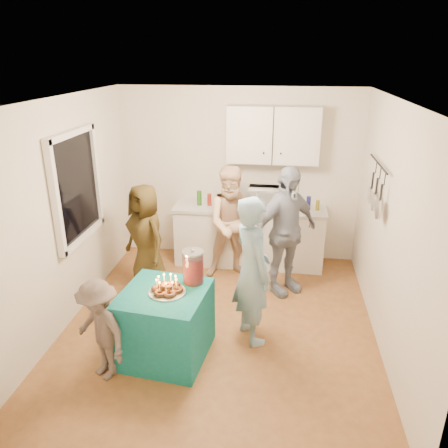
# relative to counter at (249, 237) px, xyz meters

# --- Properties ---
(floor) EXTENTS (4.00, 4.00, 0.00)m
(floor) POSITION_rel_counter_xyz_m (-0.20, -1.70, -0.43)
(floor) COLOR brown
(floor) RESTS_ON ground
(ceiling) EXTENTS (4.00, 4.00, 0.00)m
(ceiling) POSITION_rel_counter_xyz_m (-0.20, -1.70, 2.17)
(ceiling) COLOR white
(ceiling) RESTS_ON floor
(back_wall) EXTENTS (3.60, 3.60, 0.00)m
(back_wall) POSITION_rel_counter_xyz_m (-0.20, 0.30, 0.87)
(back_wall) COLOR silver
(back_wall) RESTS_ON floor
(left_wall) EXTENTS (4.00, 4.00, 0.00)m
(left_wall) POSITION_rel_counter_xyz_m (-2.00, -1.70, 0.87)
(left_wall) COLOR silver
(left_wall) RESTS_ON floor
(right_wall) EXTENTS (4.00, 4.00, 0.00)m
(right_wall) POSITION_rel_counter_xyz_m (1.60, -1.70, 0.87)
(right_wall) COLOR silver
(right_wall) RESTS_ON floor
(window_night) EXTENTS (0.04, 1.00, 1.20)m
(window_night) POSITION_rel_counter_xyz_m (-1.97, -1.40, 1.12)
(window_night) COLOR black
(window_night) RESTS_ON left_wall
(counter) EXTENTS (2.20, 0.58, 0.86)m
(counter) POSITION_rel_counter_xyz_m (0.00, 0.00, 0.00)
(counter) COLOR white
(counter) RESTS_ON floor
(countertop) EXTENTS (2.24, 0.62, 0.05)m
(countertop) POSITION_rel_counter_xyz_m (0.00, -0.00, 0.46)
(countertop) COLOR beige
(countertop) RESTS_ON counter
(upper_cabinet) EXTENTS (1.30, 0.30, 0.80)m
(upper_cabinet) POSITION_rel_counter_xyz_m (0.30, 0.15, 1.52)
(upper_cabinet) COLOR white
(upper_cabinet) RESTS_ON back_wall
(pot_rack) EXTENTS (0.12, 1.00, 0.60)m
(pot_rack) POSITION_rel_counter_xyz_m (1.52, -1.00, 1.17)
(pot_rack) COLOR black
(pot_rack) RESTS_ON right_wall
(microwave) EXTENTS (0.55, 0.37, 0.30)m
(microwave) POSITION_rel_counter_xyz_m (0.25, 0.00, 0.63)
(microwave) COLOR white
(microwave) RESTS_ON countertop
(party_table) EXTENTS (0.94, 0.94, 0.76)m
(party_table) POSITION_rel_counter_xyz_m (-0.69, -2.33, -0.05)
(party_table) COLOR #106B6A
(party_table) RESTS_ON floor
(donut_cake) EXTENTS (0.38, 0.38, 0.18)m
(donut_cake) POSITION_rel_counter_xyz_m (-0.65, -2.33, 0.42)
(donut_cake) COLOR #381C0C
(donut_cake) RESTS_ON party_table
(punch_jar) EXTENTS (0.22, 0.22, 0.34)m
(punch_jar) POSITION_rel_counter_xyz_m (-0.43, -2.08, 0.50)
(punch_jar) COLOR red
(punch_jar) RESTS_ON party_table
(man_birthday) EXTENTS (0.66, 0.73, 1.68)m
(man_birthday) POSITION_rel_counter_xyz_m (0.18, -1.90, 0.41)
(man_birthday) COLOR #86ACC3
(man_birthday) RESTS_ON floor
(woman_back_left) EXTENTS (0.85, 0.81, 1.47)m
(woman_back_left) POSITION_rel_counter_xyz_m (-1.31, -0.93, 0.30)
(woman_back_left) COLOR brown
(woman_back_left) RESTS_ON floor
(woman_back_center) EXTENTS (0.91, 0.78, 1.62)m
(woman_back_center) POSITION_rel_counter_xyz_m (-0.19, -0.45, 0.38)
(woman_back_center) COLOR tan
(woman_back_center) RESTS_ON floor
(woman_back_right) EXTENTS (1.05, 0.98, 1.73)m
(woman_back_right) POSITION_rel_counter_xyz_m (0.52, -0.80, 0.44)
(woman_back_right) COLOR #111E3A
(woman_back_right) RESTS_ON floor
(child_near_left) EXTENTS (0.79, 0.71, 1.06)m
(child_near_left) POSITION_rel_counter_xyz_m (-1.22, -2.74, 0.10)
(child_near_left) COLOR #554944
(child_near_left) RESTS_ON floor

